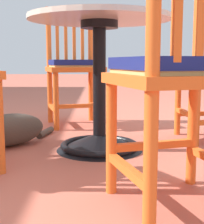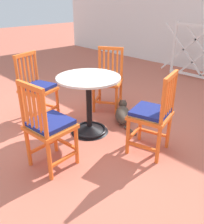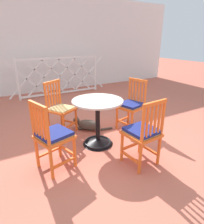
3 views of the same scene
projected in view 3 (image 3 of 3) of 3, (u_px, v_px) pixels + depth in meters
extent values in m
plane|color=#BC604C|center=(102.00, 148.00, 2.95)|extent=(24.00, 24.00, 0.00)
cube|color=white|center=(35.00, 45.00, 5.68)|extent=(10.00, 0.20, 2.80)
cylinder|color=white|center=(17.00, 80.00, 5.07)|extent=(0.06, 0.06, 1.12)
cylinder|color=white|center=(95.00, 73.00, 6.14)|extent=(0.06, 0.06, 1.12)
cube|color=white|center=(61.00, 92.00, 5.79)|extent=(2.32, 0.04, 0.05)
cube|color=white|center=(59.00, 58.00, 5.43)|extent=(2.32, 0.04, 0.05)
cube|color=white|center=(27.00, 79.00, 5.18)|extent=(1.01, 0.02, 1.01)
cube|color=white|center=(44.00, 77.00, 5.39)|extent=(1.01, 0.02, 1.01)
cube|color=white|center=(60.00, 76.00, 5.61)|extent=(1.01, 0.02, 1.01)
cube|color=white|center=(75.00, 74.00, 5.82)|extent=(1.01, 0.02, 1.01)
cube|color=white|center=(89.00, 73.00, 6.04)|extent=(1.01, 0.02, 1.01)
cube|color=white|center=(27.00, 79.00, 5.18)|extent=(1.01, 0.02, 1.01)
cube|color=white|center=(44.00, 77.00, 5.39)|extent=(1.01, 0.02, 1.01)
cube|color=white|center=(60.00, 76.00, 5.61)|extent=(1.01, 0.02, 1.01)
cube|color=white|center=(75.00, 74.00, 5.82)|extent=(1.01, 0.02, 1.01)
cube|color=white|center=(89.00, 73.00, 6.04)|extent=(1.01, 0.02, 1.01)
cone|color=black|center=(98.00, 141.00, 3.07)|extent=(0.48, 0.48, 0.10)
torus|color=black|center=(98.00, 142.00, 3.08)|extent=(0.44, 0.44, 0.04)
cylinder|color=black|center=(98.00, 122.00, 2.96)|extent=(0.07, 0.07, 0.66)
cylinder|color=black|center=(98.00, 103.00, 2.84)|extent=(0.20, 0.20, 0.04)
cylinder|color=silver|center=(98.00, 101.00, 2.83)|extent=(0.76, 0.76, 0.02)
cylinder|color=orange|center=(122.00, 146.00, 2.58)|extent=(0.04, 0.04, 0.45)
cylinder|color=orange|center=(140.00, 139.00, 2.77)|extent=(0.04, 0.04, 0.45)
cylinder|color=orange|center=(142.00, 141.00, 2.24)|extent=(0.04, 0.04, 0.91)
cylinder|color=orange|center=(161.00, 134.00, 2.42)|extent=(0.04, 0.04, 0.91)
cube|color=orange|center=(130.00, 157.00, 2.48)|extent=(0.06, 0.34, 0.03)
cube|color=orange|center=(149.00, 149.00, 2.66)|extent=(0.06, 0.34, 0.03)
cube|color=orange|center=(131.00, 146.00, 2.69)|extent=(0.34, 0.06, 0.03)
cube|color=orange|center=(141.00, 134.00, 2.47)|extent=(0.43, 0.43, 0.04)
cube|color=tan|center=(141.00, 132.00, 2.46)|extent=(0.38, 0.38, 0.02)
cube|color=orange|center=(147.00, 122.00, 2.20)|extent=(0.03, 0.02, 0.39)
cube|color=orange|center=(151.00, 121.00, 2.23)|extent=(0.03, 0.02, 0.39)
cube|color=orange|center=(155.00, 120.00, 2.27)|extent=(0.03, 0.02, 0.39)
cube|color=orange|center=(159.00, 118.00, 2.31)|extent=(0.03, 0.02, 0.39)
cube|color=orange|center=(155.00, 103.00, 2.18)|extent=(0.38, 0.06, 0.04)
cube|color=navy|center=(142.00, 130.00, 2.45)|extent=(0.39, 0.39, 0.04)
cylinder|color=orange|center=(132.00, 123.00, 3.29)|extent=(0.04, 0.04, 0.45)
cylinder|color=orange|center=(117.00, 118.00, 3.52)|extent=(0.04, 0.04, 0.45)
cylinder|color=orange|center=(144.00, 106.00, 3.43)|extent=(0.04, 0.04, 0.91)
cylinder|color=orange|center=(129.00, 102.00, 3.66)|extent=(0.04, 0.04, 0.91)
cube|color=orange|center=(137.00, 125.00, 3.43)|extent=(0.34, 0.11, 0.03)
cube|color=orange|center=(123.00, 119.00, 3.66)|extent=(0.34, 0.11, 0.03)
cube|color=orange|center=(124.00, 123.00, 3.42)|extent=(0.11, 0.34, 0.03)
cube|color=orange|center=(131.00, 107.00, 3.44)|extent=(0.49, 0.49, 0.04)
cube|color=tan|center=(131.00, 106.00, 3.43)|extent=(0.43, 0.43, 0.02)
cube|color=orange|center=(142.00, 93.00, 3.40)|extent=(0.03, 0.03, 0.39)
cube|color=orange|center=(139.00, 92.00, 3.44)|extent=(0.03, 0.03, 0.39)
cube|color=orange|center=(136.00, 91.00, 3.49)|extent=(0.03, 0.03, 0.39)
cube|color=orange|center=(133.00, 91.00, 3.53)|extent=(0.03, 0.03, 0.39)
cube|color=orange|center=(138.00, 80.00, 3.39)|extent=(0.13, 0.38, 0.04)
cube|color=navy|center=(131.00, 104.00, 3.42)|extent=(0.44, 0.44, 0.04)
cylinder|color=orange|center=(76.00, 119.00, 3.45)|extent=(0.04, 0.04, 0.45)
cylinder|color=orange|center=(64.00, 126.00, 3.18)|extent=(0.04, 0.04, 0.45)
cylinder|color=orange|center=(60.00, 104.00, 3.53)|extent=(0.04, 0.04, 0.91)
cylinder|color=orange|center=(47.00, 109.00, 3.25)|extent=(0.04, 0.04, 0.91)
cube|color=orange|center=(69.00, 121.00, 3.56)|extent=(0.20, 0.31, 0.03)
cube|color=orange|center=(56.00, 128.00, 3.29)|extent=(0.20, 0.31, 0.03)
cube|color=orange|center=(70.00, 125.00, 3.34)|extent=(0.31, 0.20, 0.03)
cube|color=orange|center=(62.00, 109.00, 3.32)|extent=(0.55, 0.55, 0.04)
cube|color=tan|center=(62.00, 108.00, 3.31)|extent=(0.48, 0.48, 0.02)
cube|color=orange|center=(57.00, 93.00, 3.39)|extent=(0.03, 0.03, 0.39)
cube|color=orange|center=(54.00, 94.00, 3.34)|extent=(0.03, 0.03, 0.39)
cube|color=orange|center=(51.00, 95.00, 3.28)|extent=(0.03, 0.03, 0.39)
cube|color=orange|center=(49.00, 96.00, 3.23)|extent=(0.03, 0.03, 0.39)
cube|color=orange|center=(52.00, 82.00, 3.23)|extent=(0.34, 0.22, 0.04)
cylinder|color=orange|center=(59.00, 142.00, 2.68)|extent=(0.04, 0.04, 0.45)
cylinder|color=orange|center=(75.00, 151.00, 2.46)|extent=(0.04, 0.04, 0.45)
cylinder|color=orange|center=(35.00, 136.00, 2.37)|extent=(0.04, 0.04, 0.91)
cylinder|color=orange|center=(49.00, 146.00, 2.15)|extent=(0.04, 0.04, 0.91)
cube|color=orange|center=(49.00, 152.00, 2.60)|extent=(0.33, 0.12, 0.03)
cube|color=orange|center=(64.00, 163.00, 2.38)|extent=(0.33, 0.12, 0.03)
cube|color=orange|center=(67.00, 150.00, 2.59)|extent=(0.12, 0.33, 0.03)
cube|color=orange|center=(54.00, 137.00, 2.38)|extent=(0.50, 0.50, 0.04)
cube|color=tan|center=(54.00, 136.00, 2.38)|extent=(0.43, 0.43, 0.02)
cube|color=orange|center=(35.00, 120.00, 2.25)|extent=(0.03, 0.03, 0.39)
cube|color=orange|center=(38.00, 122.00, 2.21)|extent=(0.03, 0.03, 0.39)
cube|color=orange|center=(41.00, 124.00, 2.16)|extent=(0.03, 0.03, 0.39)
cube|color=orange|center=(44.00, 125.00, 2.12)|extent=(0.03, 0.03, 0.39)
cube|color=orange|center=(37.00, 105.00, 2.11)|extent=(0.14, 0.37, 0.04)
cube|color=navy|center=(54.00, 133.00, 2.37)|extent=(0.45, 0.45, 0.04)
ellipsoid|color=#4C4238|center=(89.00, 125.00, 3.52)|extent=(0.44, 0.46, 0.19)
ellipsoid|color=silver|center=(84.00, 125.00, 3.56)|extent=(0.23, 0.23, 0.14)
sphere|color=#4C4238|center=(76.00, 120.00, 3.58)|extent=(0.12, 0.12, 0.12)
ellipsoid|color=silver|center=(74.00, 121.00, 3.60)|extent=(0.07, 0.07, 0.04)
cone|color=#4C4238|center=(76.00, 118.00, 3.53)|extent=(0.04, 0.04, 0.04)
cone|color=#4C4238|center=(78.00, 117.00, 3.59)|extent=(0.04, 0.04, 0.04)
ellipsoid|color=#4C4238|center=(80.00, 128.00, 3.55)|extent=(0.12, 0.13, 0.05)
ellipsoid|color=#4C4238|center=(82.00, 126.00, 3.65)|extent=(0.12, 0.13, 0.05)
cylinder|color=#4C4238|center=(107.00, 129.00, 3.55)|extent=(0.22, 0.09, 0.04)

